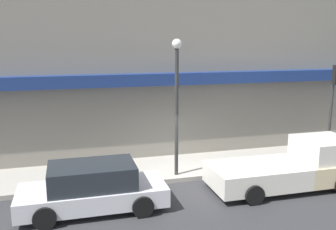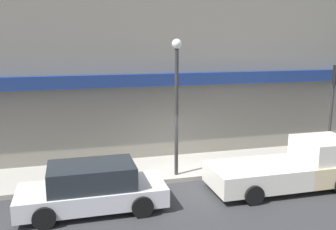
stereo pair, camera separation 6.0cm
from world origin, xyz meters
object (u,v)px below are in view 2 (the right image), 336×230
Objects in this scene: parked_car at (92,188)px; traffic_light at (334,96)px; fire_hydrant at (100,172)px; pickup_truck at (294,167)px; street_lamp at (177,91)px.

traffic_light is (10.02, 1.78, 2.23)m from parked_car.
pickup_truck is at bearing -16.77° from fire_hydrant.
pickup_truck is 5.04m from street_lamp.
pickup_truck is 7.14m from parked_car.
street_lamp reaches higher than parked_car.
parked_car is at bearing -100.85° from fire_hydrant.
fire_hydrant is 0.12× the size of street_lamp.
street_lamp reaches higher than pickup_truck.
parked_car is 4.63m from street_lamp.
street_lamp reaches higher than fire_hydrant.
fire_hydrant is at bearing 178.51° from traffic_light.
traffic_light is at bearing -0.76° from street_lamp.
parked_car is (-7.14, -0.00, -0.03)m from pickup_truck.
street_lamp is at bearing -3.21° from fire_hydrant.
parked_car reaches higher than fire_hydrant.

